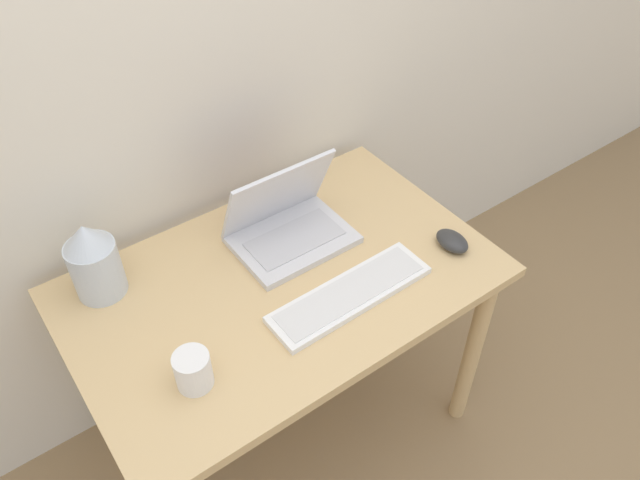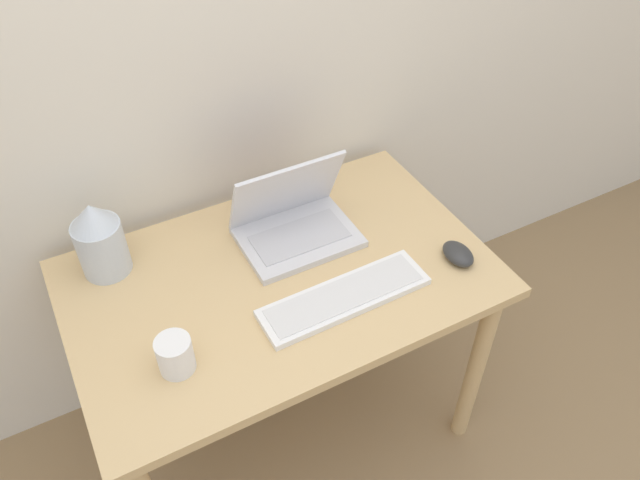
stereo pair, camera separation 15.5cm
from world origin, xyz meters
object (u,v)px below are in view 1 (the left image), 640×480
(mouse, at_px, (452,241))
(vase, at_px, (93,260))
(keyboard, at_px, (350,294))
(mug, at_px, (193,370))
(laptop, at_px, (287,224))

(mouse, height_order, vase, vase)
(keyboard, relative_size, vase, 2.05)
(keyboard, bearing_deg, mug, 179.95)
(mouse, xyz_separation_m, vase, (-0.82, 0.40, 0.09))
(laptop, bearing_deg, vase, 167.11)
(laptop, relative_size, mug, 3.43)
(mouse, distance_m, mug, 0.76)
(laptop, distance_m, vase, 0.50)
(keyboard, xyz_separation_m, mug, (-0.43, 0.00, 0.04))
(keyboard, relative_size, mouse, 4.38)
(laptop, height_order, mug, laptop)
(keyboard, relative_size, mug, 4.86)
(vase, bearing_deg, mug, -81.19)
(laptop, xyz_separation_m, mouse, (0.34, -0.29, -0.03))
(mug, bearing_deg, laptop, 32.60)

